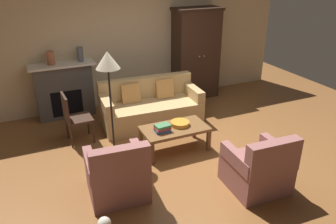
% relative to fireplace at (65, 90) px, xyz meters
% --- Properties ---
extents(ground_plane, '(9.60, 9.60, 0.00)m').
position_rel_fireplace_xyz_m(ground_plane, '(1.55, -2.30, -0.57)').
color(ground_plane, brown).
extents(back_wall, '(7.20, 0.10, 2.80)m').
position_rel_fireplace_xyz_m(back_wall, '(1.55, 0.25, 0.83)').
color(back_wall, beige).
rests_on(back_wall, ground).
extents(fireplace, '(1.26, 0.48, 1.12)m').
position_rel_fireplace_xyz_m(fireplace, '(0.00, 0.00, 0.00)').
color(fireplace, '#4C4947').
rests_on(fireplace, ground).
extents(armoire, '(1.06, 0.57, 2.03)m').
position_rel_fireplace_xyz_m(armoire, '(2.95, -0.08, 0.45)').
color(armoire, '#382319').
rests_on(armoire, ground).
extents(couch, '(1.96, 0.94, 0.86)m').
position_rel_fireplace_xyz_m(couch, '(1.46, -1.01, -0.25)').
color(couch, tan).
rests_on(couch, ground).
extents(coffee_table, '(1.10, 0.60, 0.42)m').
position_rel_fireplace_xyz_m(coffee_table, '(1.45, -2.16, -0.20)').
color(coffee_table, brown).
rests_on(coffee_table, ground).
extents(fruit_bowl, '(0.32, 0.32, 0.07)m').
position_rel_fireplace_xyz_m(fruit_bowl, '(1.56, -2.12, -0.11)').
color(fruit_bowl, orange).
rests_on(fruit_bowl, coffee_table).
extents(book_stack, '(0.26, 0.19, 0.12)m').
position_rel_fireplace_xyz_m(book_stack, '(1.20, -2.21, -0.09)').
color(book_stack, '#38569E').
rests_on(book_stack, coffee_table).
extents(mantel_vase_terracotta, '(0.15, 0.15, 0.26)m').
position_rel_fireplace_xyz_m(mantel_vase_terracotta, '(-0.18, -0.02, 0.68)').
color(mantel_vase_terracotta, '#A86042').
rests_on(mantel_vase_terracotta, fireplace).
extents(mantel_vase_slate, '(0.12, 0.12, 0.29)m').
position_rel_fireplace_xyz_m(mantel_vase_slate, '(0.38, -0.02, 0.69)').
color(mantel_vase_slate, '#565B66').
rests_on(mantel_vase_slate, fireplace).
extents(armchair_near_left, '(0.83, 0.82, 0.88)m').
position_rel_fireplace_xyz_m(armchair_near_left, '(0.23, -2.94, -0.25)').
color(armchair_near_left, '#935B56').
rests_on(armchair_near_left, ground).
extents(armchair_near_right, '(0.81, 0.81, 0.88)m').
position_rel_fireplace_xyz_m(armchair_near_right, '(2.05, -3.59, -0.25)').
color(armchair_near_right, '#935B56').
rests_on(armchair_near_right, ground).
extents(side_chair_wooden, '(0.46, 0.46, 0.90)m').
position_rel_fireplace_xyz_m(side_chair_wooden, '(-0.04, -1.19, -0.06)').
color(side_chair_wooden, '#382319').
rests_on(side_chair_wooden, ground).
extents(floor_lamp, '(0.36, 0.36, 1.75)m').
position_rel_fireplace_xyz_m(floor_lamp, '(0.46, -1.93, 0.95)').
color(floor_lamp, black).
rests_on(floor_lamp, ground).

